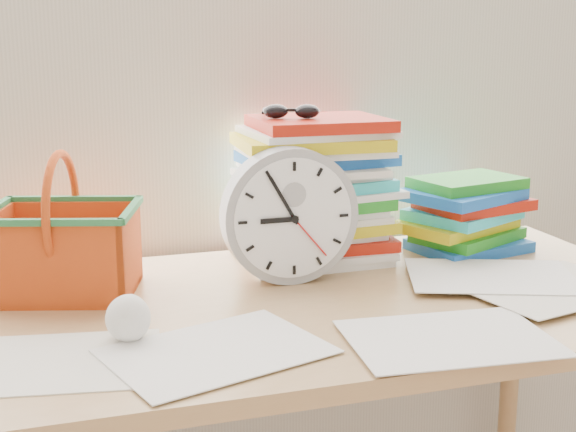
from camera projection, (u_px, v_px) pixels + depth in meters
name	position (u px, v px, depth m)	size (l,w,h in m)	color
desk	(297.00, 339.00, 1.43)	(1.40, 0.70, 0.75)	tan
paper_stack	(314.00, 189.00, 1.63)	(0.31, 0.26, 0.29)	white
clock	(289.00, 215.00, 1.48)	(0.25, 0.25, 0.05)	#9B9B9D
sunglasses	(291.00, 111.00, 1.57)	(0.13, 0.11, 0.03)	black
book_stack	(464.00, 214.00, 1.71)	(0.27, 0.21, 0.16)	white
basket	(63.00, 225.00, 1.42)	(0.25, 0.20, 0.25)	#E65316
crumpled_ball	(128.00, 318.00, 1.22)	(0.07, 0.07, 0.07)	white
scattered_papers	(297.00, 296.00, 1.41)	(1.26, 0.42, 0.02)	white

